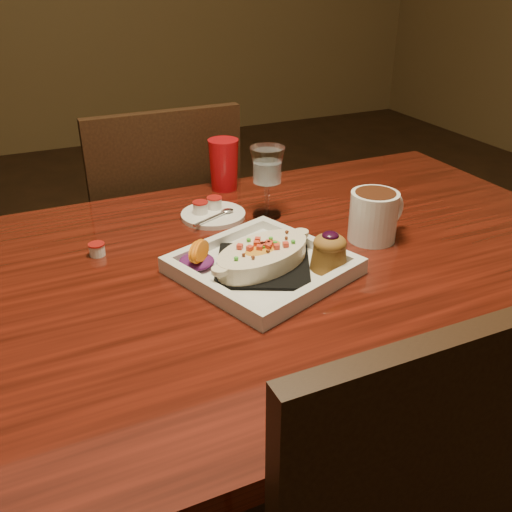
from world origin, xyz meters
name	(u,v)px	position (x,y,z in m)	size (l,w,h in m)	color
table	(248,311)	(0.00, 0.00, 0.65)	(1.50, 0.90, 0.75)	maroon
chair_far	(161,246)	(0.00, 0.63, 0.51)	(0.42, 0.42, 0.93)	black
plate	(269,260)	(0.03, -0.03, 0.78)	(0.34, 0.34, 0.08)	white
coffee_mug	(375,214)	(0.28, 0.01, 0.81)	(0.14, 0.10, 0.10)	white
goblet	(267,169)	(0.14, 0.20, 0.86)	(0.08, 0.08, 0.16)	silver
saucer	(212,213)	(0.02, 0.25, 0.76)	(0.14, 0.14, 0.10)	white
creamer_loose	(97,249)	(-0.24, 0.17, 0.76)	(0.03, 0.03, 0.02)	white
red_tumbler	(224,165)	(0.11, 0.40, 0.81)	(0.07, 0.07, 0.12)	#B90D14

